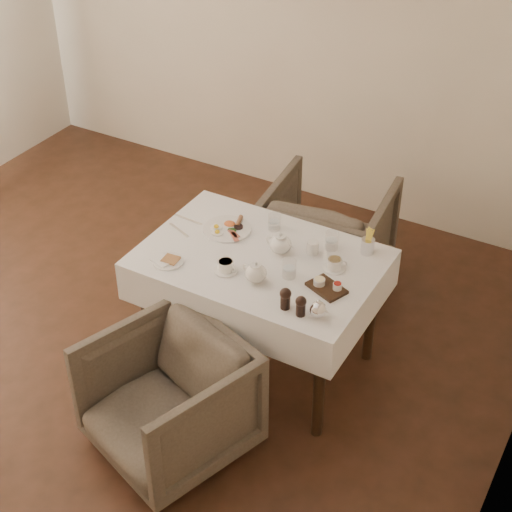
{
  "coord_description": "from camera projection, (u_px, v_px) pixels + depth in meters",
  "views": [
    {
      "loc": [
        2.47,
        -2.35,
        3.22
      ],
      "look_at": [
        0.82,
        0.55,
        0.82
      ],
      "focal_mm": 55.0,
      "sensor_mm": 36.0,
      "label": 1
    }
  ],
  "objects": [
    {
      "name": "pepper_mill_left",
      "position": [
        285.0,
        298.0,
        3.83
      ],
      "size": [
        0.06,
        0.06,
        0.12
      ],
      "primitive_type": null,
      "rotation": [
        0.0,
        0.0,
        -0.03
      ],
      "color": "black",
      "rests_on": "table"
    },
    {
      "name": "glass_left",
      "position": [
        274.0,
        222.0,
        4.41
      ],
      "size": [
        0.09,
        0.09,
        0.1
      ],
      "primitive_type": "cylinder",
      "rotation": [
        0.0,
        0.0,
        -0.32
      ],
      "color": "silver",
      "rests_on": "table"
    },
    {
      "name": "fries_cup",
      "position": [
        368.0,
        242.0,
        4.21
      ],
      "size": [
        0.07,
        0.07,
        0.16
      ],
      "rotation": [
        0.0,
        0.0,
        0.14
      ],
      "color": "silver",
      "rests_on": "table"
    },
    {
      "name": "teacup_near",
      "position": [
        226.0,
        267.0,
        4.09
      ],
      "size": [
        0.13,
        0.13,
        0.06
      ],
      "rotation": [
        0.0,
        0.0,
        -0.22
      ],
      "color": "white",
      "rests_on": "table"
    },
    {
      "name": "armchair_near",
      "position": [
        168.0,
        400.0,
        3.93
      ],
      "size": [
        0.91,
        0.92,
        0.67
      ],
      "primitive_type": "imported",
      "rotation": [
        0.0,
        0.0,
        -0.34
      ],
      "color": "#4A4236",
      "rests_on": "ground"
    },
    {
      "name": "cutlery_fork",
      "position": [
        188.0,
        220.0,
        4.51
      ],
      "size": [
        0.2,
        0.03,
        0.0
      ],
      "primitive_type": "cube",
      "rotation": [
        0.0,
        0.0,
        1.51
      ],
      "color": "silver",
      "rests_on": "table"
    },
    {
      "name": "breakfast_plate",
      "position": [
        228.0,
        228.0,
        4.42
      ],
      "size": [
        0.27,
        0.27,
        0.03
      ],
      "rotation": [
        0.0,
        0.0,
        -0.12
      ],
      "color": "white",
      "rests_on": "table"
    },
    {
      "name": "glass_mid",
      "position": [
        289.0,
        268.0,
        4.04
      ],
      "size": [
        0.08,
        0.08,
        0.1
      ],
      "primitive_type": "cylinder",
      "rotation": [
        0.0,
        0.0,
        0.13
      ],
      "color": "silver",
      "rests_on": "table"
    },
    {
      "name": "armchair_far",
      "position": [
        328.0,
        235.0,
        5.1
      ],
      "size": [
        0.83,
        0.85,
        0.71
      ],
      "primitive_type": "imported",
      "rotation": [
        0.0,
        0.0,
        3.24
      ],
      "color": "#4A4236",
      "rests_on": "ground"
    },
    {
      "name": "table",
      "position": [
        260.0,
        274.0,
        4.28
      ],
      "size": [
        1.28,
        0.88,
        0.75
      ],
      "color": "black",
      "rests_on": "ground"
    },
    {
      "name": "side_plate",
      "position": [
        167.0,
        261.0,
        4.17
      ],
      "size": [
        0.17,
        0.17,
        0.02
      ],
      "rotation": [
        0.0,
        0.0,
        -0.12
      ],
      "color": "white",
      "rests_on": "table"
    },
    {
      "name": "teapot_front",
      "position": [
        256.0,
        272.0,
        4.0
      ],
      "size": [
        0.17,
        0.15,
        0.12
      ],
      "primitive_type": null,
      "rotation": [
        0.0,
        0.0,
        -0.18
      ],
      "color": "white",
      "rests_on": "table"
    },
    {
      "name": "creamer",
      "position": [
        313.0,
        247.0,
        4.22
      ],
      "size": [
        0.07,
        0.07,
        0.07
      ],
      "primitive_type": "cylinder",
      "rotation": [
        0.0,
        0.0,
        -0.19
      ],
      "color": "white",
      "rests_on": "table"
    },
    {
      "name": "silver_pot",
      "position": [
        318.0,
        308.0,
        3.77
      ],
      "size": [
        0.11,
        0.09,
        0.11
      ],
      "primitive_type": null,
      "rotation": [
        0.0,
        0.0,
        0.12
      ],
      "color": "white",
      "rests_on": "table"
    },
    {
      "name": "glass_right",
      "position": [
        332.0,
        241.0,
        4.25
      ],
      "size": [
        0.08,
        0.08,
        0.1
      ],
      "primitive_type": "cylinder",
      "rotation": [
        0.0,
        0.0,
        0.15
      ],
      "color": "silver",
      "rests_on": "table"
    },
    {
      "name": "condiment_board",
      "position": [
        326.0,
        287.0,
        3.98
      ],
      "size": [
        0.23,
        0.19,
        0.05
      ],
      "rotation": [
        0.0,
        0.0,
        -0.39
      ],
      "color": "black",
      "rests_on": "table"
    },
    {
      "name": "teapot_centre",
      "position": [
        281.0,
        243.0,
        4.21
      ],
      "size": [
        0.16,
        0.13,
        0.13
      ],
      "primitive_type": null,
      "rotation": [
        0.0,
        0.0,
        -0.01
      ],
      "color": "white",
      "rests_on": "table"
    },
    {
      "name": "pepper_mill_right",
      "position": [
        301.0,
        306.0,
        3.79
      ],
      "size": [
        0.07,
        0.07,
        0.11
      ],
      "primitive_type": null,
      "rotation": [
        0.0,
        0.0,
        0.39
      ],
      "color": "black",
      "rests_on": "table"
    },
    {
      "name": "teacup_far",
      "position": [
        335.0,
        264.0,
        4.11
      ],
      "size": [
        0.12,
        0.12,
        0.06
      ],
      "rotation": [
        0.0,
        0.0,
        0.35
      ],
      "color": "white",
      "rests_on": "table"
    },
    {
      "name": "cutlery_knife",
      "position": [
        179.0,
        230.0,
        4.42
      ],
      "size": [
        0.17,
        0.08,
        0.0
      ],
      "primitive_type": "cube",
      "rotation": [
        0.0,
        0.0,
        1.21
      ],
      "color": "silver",
      "rests_on": "table"
    }
  ]
}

